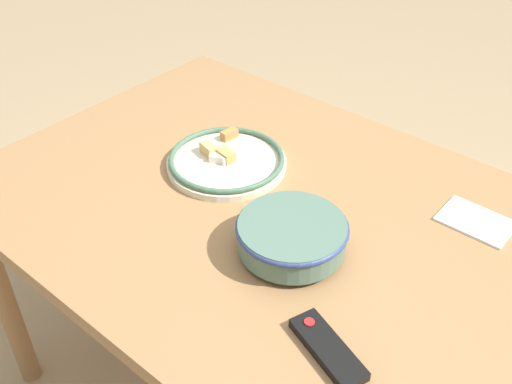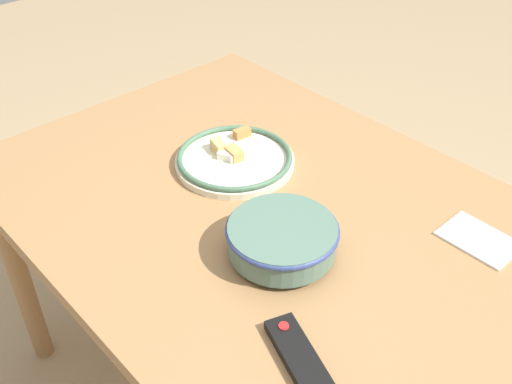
# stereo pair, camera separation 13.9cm
# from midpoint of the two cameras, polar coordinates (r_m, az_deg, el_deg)

# --- Properties ---
(dining_table) EXTENTS (1.59, 0.99, 0.77)m
(dining_table) POSITION_cam_midpoint_polar(r_m,az_deg,el_deg) (1.41, 1.22, -5.24)
(dining_table) COLOR olive
(dining_table) RESTS_ON ground_plane
(noodle_bowl) EXTENTS (0.24, 0.24, 0.08)m
(noodle_bowl) POSITION_cam_midpoint_polar(r_m,az_deg,el_deg) (1.26, 0.28, -4.28)
(noodle_bowl) COLOR #4C6B5B
(noodle_bowl) RESTS_ON dining_table
(food_plate) EXTENTS (0.31, 0.31, 0.05)m
(food_plate) POSITION_cam_midpoint_polar(r_m,az_deg,el_deg) (1.54, -5.43, 2.90)
(food_plate) COLOR beige
(food_plate) RESTS_ON dining_table
(tv_remote) EXTENTS (0.18, 0.11, 0.02)m
(tv_remote) POSITION_cam_midpoint_polar(r_m,az_deg,el_deg) (1.10, 3.17, -14.85)
(tv_remote) COLOR black
(tv_remote) RESTS_ON dining_table
(folded_napkin) EXTENTS (0.16, 0.11, 0.01)m
(folded_napkin) POSITION_cam_midpoint_polar(r_m,az_deg,el_deg) (1.43, 17.65, -2.79)
(folded_napkin) COLOR white
(folded_napkin) RESTS_ON dining_table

